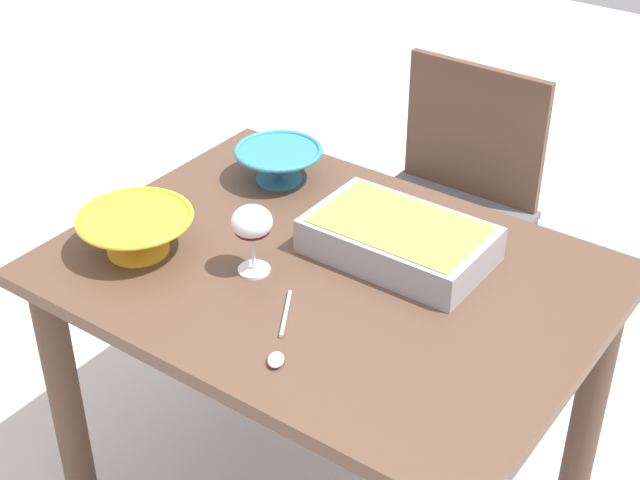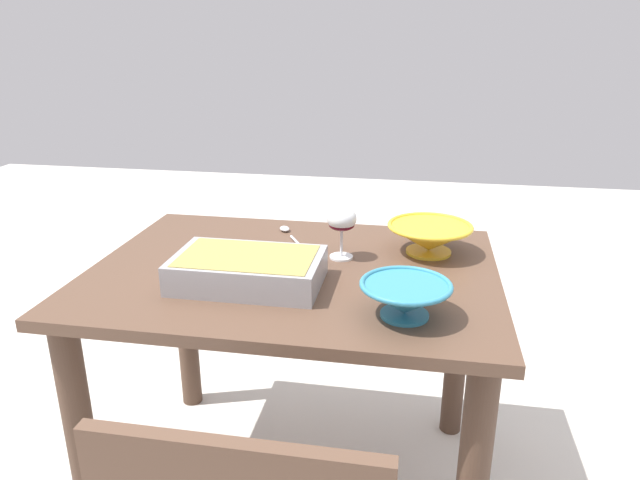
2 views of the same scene
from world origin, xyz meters
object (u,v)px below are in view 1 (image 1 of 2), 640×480
casserole_dish (399,238)px  serving_spoon (279,344)px  chair (451,202)px  wine_glass (252,226)px  dining_table (328,323)px  small_bowl (279,162)px  mixing_bowl (136,231)px

casserole_dish → serving_spoon: size_ratio=1.78×
chair → wine_glass: wine_glass is taller
dining_table → small_bowl: small_bowl is taller
dining_table → casserole_dish: 0.24m
mixing_bowl → casserole_dish: bearing=-146.2°
mixing_bowl → serving_spoon: (-0.44, 0.08, -0.04)m
serving_spoon → mixing_bowl: bearing=-10.3°
chair → small_bowl: (0.20, 0.52, 0.29)m
small_bowl → casserole_dish: bearing=164.4°
chair → serving_spoon: 1.07m
dining_table → chair: bearing=-81.6°
wine_glass → casserole_dish: 0.31m
chair → wine_glass: size_ratio=5.63×
chair → wine_glass: 0.93m
mixing_bowl → serving_spoon: 0.45m
wine_glass → casserole_dish: bearing=-133.5°
dining_table → mixing_bowl: bearing=26.2°
casserole_dish → serving_spoon: casserole_dish is taller
dining_table → mixing_bowl: 0.45m
wine_glass → mixing_bowl: size_ratio=0.62×
chair → casserole_dish: bearing=107.8°
mixing_bowl → chair: bearing=-105.0°
small_bowl → serving_spoon: 0.63m
wine_glass → mixing_bowl: wine_glass is taller
chair → casserole_dish: 0.73m
dining_table → serving_spoon: size_ratio=5.24×
wine_glass → small_bowl: bearing=-60.0°
casserole_dish → mixing_bowl: (0.46, 0.30, 0.01)m
dining_table → casserole_dish: (-0.09, -0.13, 0.18)m
chair → serving_spoon: (-0.19, 1.02, 0.25)m
chair → serving_spoon: chair is taller
chair → mixing_bowl: bearing=75.0°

